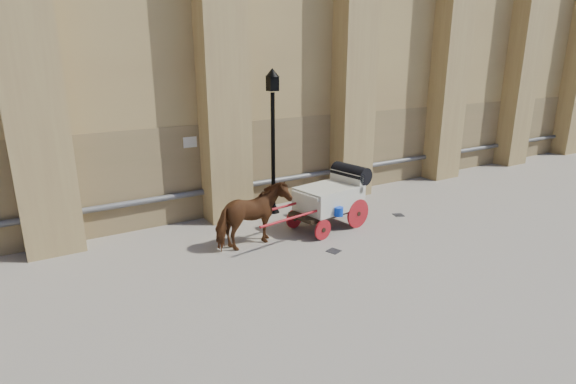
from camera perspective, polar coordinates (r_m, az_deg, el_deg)
ground at (r=12.20m, az=3.84°, el=-7.29°), size 90.00×90.00×0.00m
horse at (r=12.09m, az=-4.48°, el=-3.10°), size 2.16×1.19×1.74m
carriage at (r=13.57m, az=5.65°, el=-0.43°), size 4.25×1.72×1.81m
street_lamp at (r=14.40m, az=-1.92°, el=6.82°), size 0.44×0.44×4.66m
drain_grate_near at (r=12.12m, az=5.82°, el=-7.46°), size 0.40×0.40×0.01m
drain_grate_far at (r=15.17m, az=13.84°, el=-2.85°), size 0.41×0.41×0.01m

